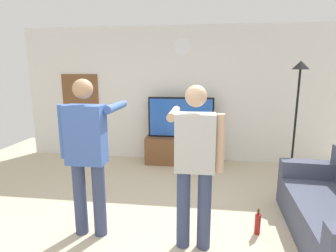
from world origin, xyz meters
The scene contains 10 objects.
ground_plane centered at (0.00, 0.00, 0.00)m, with size 8.40×8.40×0.00m, color beige.
back_wall centered at (0.00, 2.95, 1.35)m, with size 6.40×0.10×2.70m, color silver.
tv_stand centered at (0.10, 2.60, 0.27)m, with size 1.37×0.44×0.54m.
television centered at (0.10, 2.65, 0.93)m, with size 1.28×0.07×0.79m.
wall_clock centered at (0.10, 2.89, 2.28)m, with size 0.34×0.34×0.03m, color white.
framed_picture centered at (-2.06, 2.90, 1.45)m, with size 0.79×0.04×0.63m, color brown.
floor_lamp centered at (2.10, 2.20, 1.42)m, with size 0.32×0.32×1.99m.
person_standing_nearer_lamp centered at (-0.71, 0.11, 0.99)m, with size 0.59×0.78×1.75m.
person_standing_nearer_couch centered at (0.45, 0.03, 0.96)m, with size 0.57×0.78×1.69m.
beverage_bottle centered at (1.17, 0.33, 0.12)m, with size 0.07×0.07×0.31m.
Camera 1 is at (0.50, -2.55, 1.82)m, focal length 28.76 mm.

